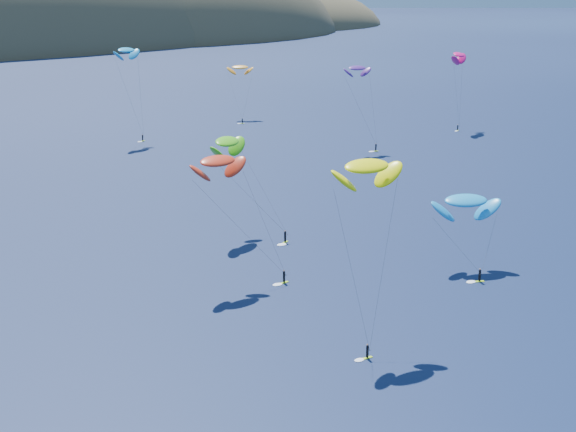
# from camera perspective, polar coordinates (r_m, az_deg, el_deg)

# --- Properties ---
(kitesurfer_2) EXTENTS (10.19, 9.51, 25.00)m
(kitesurfer_2) POSITION_cam_1_polar(r_m,az_deg,el_deg) (100.07, 5.63, 3.54)
(kitesurfer_2) COLOR #AEE519
(kitesurfer_2) RESTS_ON ground
(kitesurfer_3) EXTENTS (11.20, 16.15, 19.38)m
(kitesurfer_3) POSITION_cam_1_polar(r_m,az_deg,el_deg) (142.16, -4.34, 5.30)
(kitesurfer_3) COLOR #AEE519
(kitesurfer_3) RESTS_ON ground
(kitesurfer_4) EXTENTS (9.77, 7.93, 27.22)m
(kitesurfer_4) POSITION_cam_1_polar(r_m,az_deg,el_deg) (226.25, -11.44, 11.48)
(kitesurfer_4) COLOR #AEE519
(kitesurfer_4) RESTS_ON ground
(kitesurfer_5) EXTENTS (11.89, 12.27, 13.61)m
(kitesurfer_5) POSITION_cam_1_polar(r_m,az_deg,el_deg) (130.03, 12.54, 1.08)
(kitesurfer_5) COLOR #AEE519
(kitesurfer_5) RESTS_ON ground
(kitesurfer_6) EXTENTS (7.93, 9.19, 23.24)m
(kitesurfer_6) POSITION_cam_1_polar(r_m,az_deg,el_deg) (212.68, 4.95, 10.42)
(kitesurfer_6) COLOR #AEE519
(kitesurfer_6) RESTS_ON ground
(kitesurfer_8) EXTENTS (10.43, 9.04, 24.35)m
(kitesurfer_8) POSITION_cam_1_polar(r_m,az_deg,el_deg) (245.73, 12.05, 11.16)
(kitesurfer_8) COLOR #AEE519
(kitesurfer_8) RESTS_ON ground
(kitesurfer_9) EXTENTS (12.28, 10.66, 20.95)m
(kitesurfer_9) POSITION_cam_1_polar(r_m,az_deg,el_deg) (119.86, -5.01, 3.91)
(kitesurfer_9) COLOR #AEE519
(kitesurfer_9) RESTS_ON ground
(kitesurfer_11) EXTENTS (10.90, 15.37, 18.11)m
(kitesurfer_11) POSITION_cam_1_polar(r_m,az_deg,el_deg) (259.92, -3.43, 10.51)
(kitesurfer_11) COLOR #AEE519
(kitesurfer_11) RESTS_ON ground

